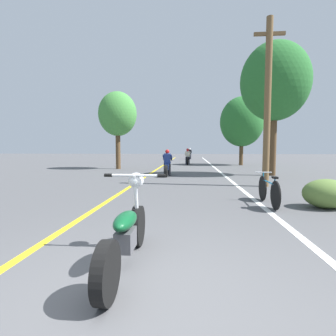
{
  "coord_description": "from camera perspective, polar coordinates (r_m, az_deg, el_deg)",
  "views": [
    {
      "loc": [
        0.52,
        -2.26,
        1.44
      ],
      "look_at": [
        -0.07,
        4.74,
        0.9
      ],
      "focal_mm": 28.0,
      "sensor_mm": 36.0,
      "label": 1
    }
  ],
  "objects": [
    {
      "name": "ground_plane",
      "position": [
        2.73,
        -7.79,
        -27.51
      ],
      "size": [
        120.0,
        120.0,
        0.0
      ],
      "primitive_type": "plane",
      "color": "#515154"
    },
    {
      "name": "lane_stripe_center",
      "position": [
        15.24,
        -3.55,
        -1.01
      ],
      "size": [
        0.14,
        48.0,
        0.01
      ],
      "primitive_type": "cube",
      "color": "yellow",
      "rests_on": "ground"
    },
    {
      "name": "lane_stripe_edge",
      "position": [
        15.18,
        11.59,
        -1.11
      ],
      "size": [
        0.14,
        48.0,
        0.01
      ],
      "primitive_type": "cube",
      "color": "white",
      "rests_on": "ground"
    },
    {
      "name": "utility_pole",
      "position": [
        10.53,
        20.86,
        13.47
      ],
      "size": [
        1.1,
        0.24,
        6.13
      ],
      "color": "brown",
      "rests_on": "ground"
    },
    {
      "name": "roadside_tree_right_near",
      "position": [
        15.03,
        22.27,
        16.97
      ],
      "size": [
        3.47,
        3.12,
        6.81
      ],
      "color": "#513A23",
      "rests_on": "ground"
    },
    {
      "name": "roadside_tree_right_far",
      "position": [
        22.78,
        15.78,
        9.66
      ],
      "size": [
        3.57,
        3.21,
        5.65
      ],
      "color": "#513A23",
      "rests_on": "ground"
    },
    {
      "name": "roadside_tree_left",
      "position": [
        18.36,
        -10.92,
        11.39
      ],
      "size": [
        2.58,
        2.33,
        5.22
      ],
      "color": "#513A23",
      "rests_on": "ground"
    },
    {
      "name": "roadside_bush",
      "position": [
        7.34,
        31.26,
        -4.79
      ],
      "size": [
        1.1,
        0.88,
        0.7
      ],
      "color": "#5B7A38",
      "rests_on": "ground"
    },
    {
      "name": "motorcycle_foreground",
      "position": [
        3.32,
        -8.95,
        -13.48
      ],
      "size": [
        0.86,
        2.04,
        1.09
      ],
      "color": "black",
      "rests_on": "ground"
    },
    {
      "name": "motorcycle_rider_lead",
      "position": [
        13.52,
        -0.16,
        0.48
      ],
      "size": [
        0.5,
        1.98,
        1.36
      ],
      "color": "black",
      "rests_on": "ground"
    },
    {
      "name": "motorcycle_rider_mid",
      "position": [
        22.73,
        4.28,
        2.11
      ],
      "size": [
        0.5,
        2.16,
        1.39
      ],
      "color": "black",
      "rests_on": "ground"
    },
    {
      "name": "motorcycle_rider_far",
      "position": [
        33.8,
        4.77,
        2.86
      ],
      "size": [
        0.5,
        2.04,
        1.41
      ],
      "color": "black",
      "rests_on": "ground"
    },
    {
      "name": "bicycle_parked",
      "position": [
        7.11,
        21.05,
        -4.58
      ],
      "size": [
        0.44,
        1.78,
        0.8
      ],
      "color": "black",
      "rests_on": "ground"
    }
  ]
}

